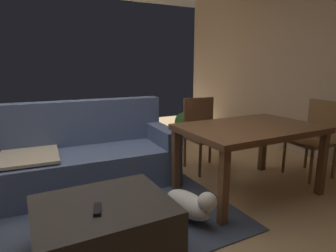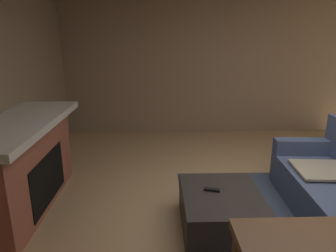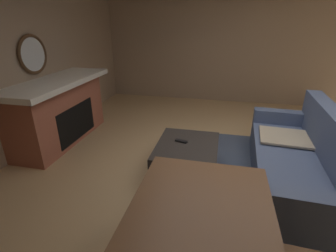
% 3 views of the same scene
% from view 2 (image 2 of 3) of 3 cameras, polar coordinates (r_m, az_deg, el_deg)
% --- Properties ---
extents(floor, '(8.21, 8.21, 0.00)m').
position_cam_2_polar(floor, '(3.51, 20.54, -17.34)').
color(floor, tan).
extents(wall_left, '(0.12, 6.77, 2.77)m').
position_cam_2_polar(wall_left, '(6.26, 10.04, 11.39)').
color(wall_left, '#9E846B').
rests_on(wall_left, ground).
extents(area_rug, '(2.60, 2.00, 0.01)m').
position_cam_2_polar(area_rug, '(3.49, 20.65, -17.41)').
color(area_rug, '#3D475B').
rests_on(area_rug, ground).
extents(fireplace, '(2.02, 0.76, 1.04)m').
position_cam_2_polar(fireplace, '(3.77, -26.04, -6.56)').
color(fireplace, '#9E5642').
rests_on(fireplace, ground).
extents(ottoman_coffee_table, '(0.95, 0.78, 0.40)m').
position_cam_2_polar(ottoman_coffee_table, '(3.21, 9.96, -15.61)').
color(ottoman_coffee_table, '#2D2826').
rests_on(ottoman_coffee_table, ground).
extents(tv_remote, '(0.09, 0.17, 0.02)m').
position_cam_2_polar(tv_remote, '(3.14, 8.27, -11.83)').
color(tv_remote, black).
rests_on(tv_remote, ottoman_coffee_table).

